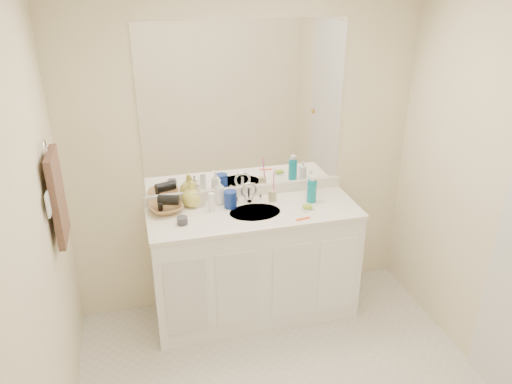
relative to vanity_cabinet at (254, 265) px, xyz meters
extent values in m
cube|color=#F4E7BF|center=(0.00, 0.28, 0.77)|extent=(2.60, 0.02, 2.40)
cube|color=#F4E7BF|center=(-1.30, -1.02, 0.77)|extent=(0.02, 2.60, 2.40)
cube|color=white|center=(0.00, 0.00, 0.00)|extent=(1.50, 0.55, 0.85)
cube|color=white|center=(0.00, 0.00, 0.44)|extent=(1.52, 0.57, 0.03)
cube|color=white|center=(0.00, 0.26, 0.50)|extent=(1.52, 0.03, 0.08)
cylinder|color=beige|center=(0.00, -0.02, 0.44)|extent=(0.37, 0.37, 0.02)
cylinder|color=silver|center=(0.00, 0.16, 0.51)|extent=(0.02, 0.02, 0.11)
cube|color=white|center=(0.00, 0.27, 1.14)|extent=(1.48, 0.01, 1.20)
cylinder|color=navy|center=(-0.15, 0.10, 0.52)|extent=(0.10, 0.10, 0.13)
cylinder|color=tan|center=(0.17, 0.13, 0.50)|extent=(0.06, 0.06, 0.08)
cylinder|color=#F540B0|center=(0.18, 0.13, 0.60)|extent=(0.02, 0.03, 0.18)
cylinder|color=#0C8090|center=(0.45, 0.04, 0.54)|extent=(0.09, 0.09, 0.17)
cylinder|color=white|center=(0.49, 0.17, 0.54)|extent=(0.07, 0.07, 0.16)
cube|color=white|center=(0.37, -0.08, 0.46)|extent=(0.10, 0.09, 0.01)
cube|color=#9BB82D|center=(0.37, -0.08, 0.48)|extent=(0.07, 0.05, 0.02)
cube|color=#F25219|center=(0.29, -0.21, 0.46)|extent=(0.11, 0.04, 0.00)
cylinder|color=#3B3B43|center=(-0.52, -0.07, 0.48)|extent=(0.09, 0.09, 0.05)
cylinder|color=white|center=(-0.29, 0.07, 0.52)|extent=(0.04, 0.04, 0.14)
imported|color=white|center=(-0.21, 0.18, 0.55)|extent=(0.09, 0.09, 0.19)
imported|color=beige|center=(-0.37, 0.18, 0.54)|extent=(0.10, 0.10, 0.18)
imported|color=#D0C951|center=(-0.42, 0.19, 0.55)|extent=(0.18, 0.18, 0.19)
imported|color=#9C6F3E|center=(-0.61, 0.14, 0.48)|extent=(0.28, 0.28, 0.06)
cylinder|color=black|center=(-0.59, 0.14, 0.54)|extent=(0.16, 0.11, 0.07)
torus|color=silver|center=(-1.27, -0.25, 1.12)|extent=(0.01, 0.11, 0.11)
cube|color=#3E2A21|center=(-1.25, -0.25, 0.82)|extent=(0.04, 0.32, 0.55)
cube|color=white|center=(-1.27, -0.45, 0.88)|extent=(0.01, 0.08, 0.13)
camera|label=1|loc=(-0.80, -3.09, 2.06)|focal=35.00mm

